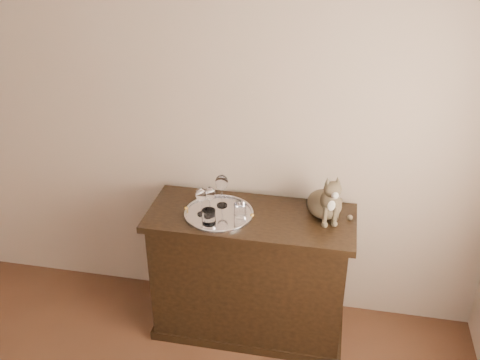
{
  "coord_description": "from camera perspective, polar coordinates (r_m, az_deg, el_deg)",
  "views": [
    {
      "loc": [
        1.04,
        -0.63,
        2.49
      ],
      "look_at": [
        0.53,
        1.95,
        1.07
      ],
      "focal_mm": 40.0,
      "sensor_mm": 36.0,
      "label": 1
    }
  ],
  "objects": [
    {
      "name": "cat",
      "position": [
        3.04,
        9.09,
        -1.33
      ],
      "size": [
        0.38,
        0.36,
        0.3
      ],
      "primitive_type": null,
      "rotation": [
        0.0,
        0.0,
        0.35
      ],
      "color": "#47362A",
      "rests_on": "sideboard"
    },
    {
      "name": "sideboard",
      "position": [
        3.32,
        1.09,
        -9.98
      ],
      "size": [
        1.2,
        0.5,
        0.85
      ],
      "primitive_type": null,
      "color": "black",
      "rests_on": "ground"
    },
    {
      "name": "wine_glass_b",
      "position": [
        3.1,
        -1.96,
        -1.14
      ],
      "size": [
        0.08,
        0.08,
        0.2
      ],
      "primitive_type": null,
      "color": "silver",
      "rests_on": "tray"
    },
    {
      "name": "wall_back",
      "position": [
        3.26,
        -8.29,
        7.71
      ],
      "size": [
        4.0,
        0.1,
        2.7
      ],
      "primitive_type": "cube",
      "color": "tan",
      "rests_on": "ground"
    },
    {
      "name": "tumbler_b",
      "position": [
        2.97,
        -3.35,
        -3.95
      ],
      "size": [
        0.08,
        0.08,
        0.09
      ],
      "primitive_type": "cylinder",
      "color": "white",
      "rests_on": "tray"
    },
    {
      "name": "wine_glass_c",
      "position": [
        3.03,
        -4.13,
        -2.29
      ],
      "size": [
        0.06,
        0.06,
        0.17
      ],
      "primitive_type": null,
      "color": "silver",
      "rests_on": "tray"
    },
    {
      "name": "wine_glass_d",
      "position": [
        3.04,
        -3.24,
        -2.19
      ],
      "size": [
        0.07,
        0.07,
        0.17
      ],
      "primitive_type": null,
      "color": "silver",
      "rests_on": "tray"
    },
    {
      "name": "tumbler_c",
      "position": [
        3.03,
        0.01,
        -3.25
      ],
      "size": [
        0.07,
        0.07,
        0.08
      ],
      "primitive_type": "cylinder",
      "color": "silver",
      "rests_on": "tray"
    },
    {
      "name": "tray",
      "position": [
        3.08,
        -2.27,
        -3.64
      ],
      "size": [
        0.4,
        0.4,
        0.01
      ],
      "primitive_type": "cylinder",
      "color": "silver",
      "rests_on": "sideboard"
    }
  ]
}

